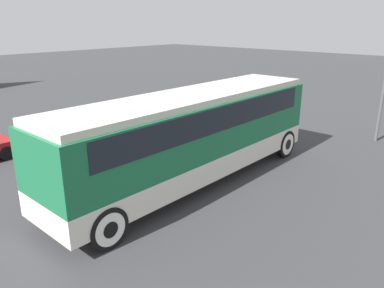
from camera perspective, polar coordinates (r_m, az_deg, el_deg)
name	(u,v)px	position (r m, az deg, el deg)	size (l,w,h in m)	color
ground_plane	(192,182)	(13.93, 0.00, -5.84)	(120.00, 120.00, 0.00)	#38383A
tour_bus	(194,130)	(13.30, 0.28, 2.22)	(11.45, 2.67, 3.32)	silver
parked_car_mid	(93,141)	(17.02, -14.85, 0.48)	(4.55, 1.95, 1.30)	navy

